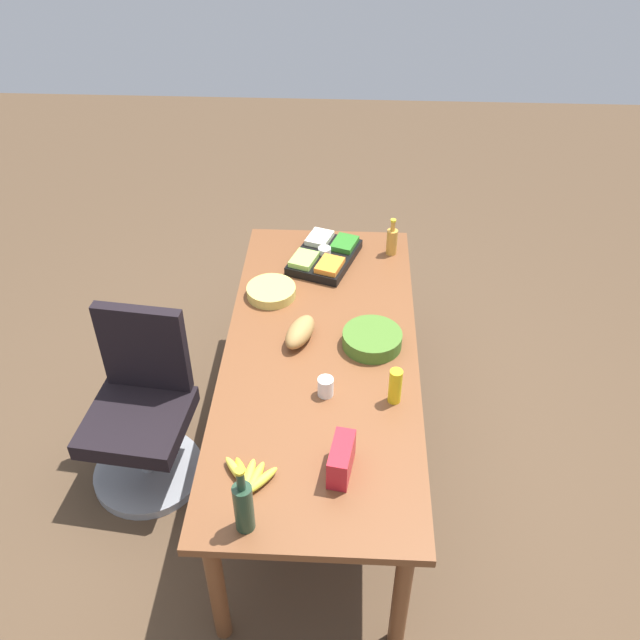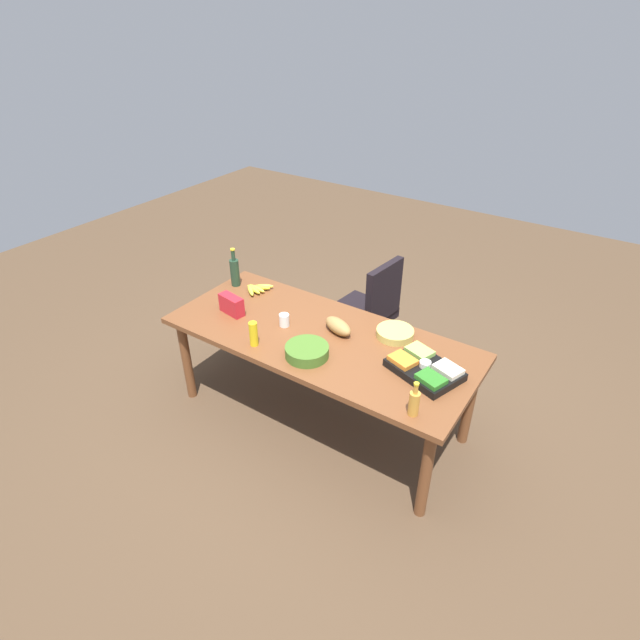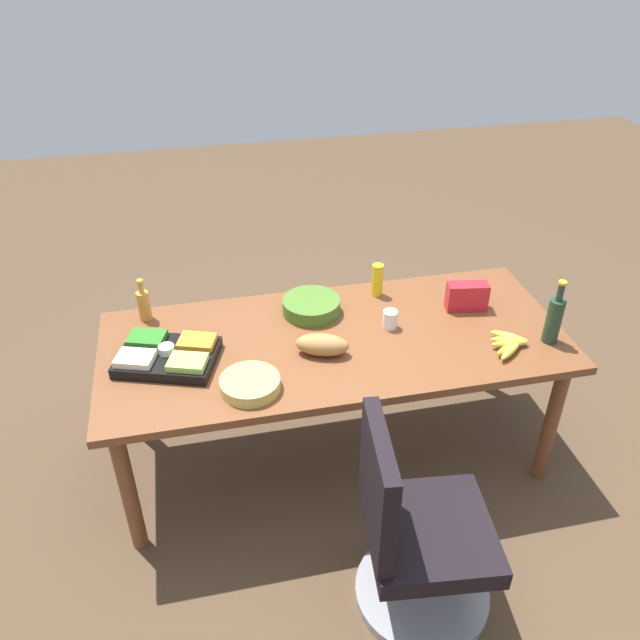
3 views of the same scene
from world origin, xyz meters
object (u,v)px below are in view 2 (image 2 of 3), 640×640
(office_chair, at_px, (365,321))
(wine_bottle, at_px, (235,271))
(conference_table, at_px, (320,344))
(chip_bowl, at_px, (395,333))
(salad_bowl, at_px, (307,351))
(dressing_bottle, at_px, (414,402))
(bread_loaf, at_px, (338,326))
(chip_bag_red, at_px, (232,305))
(mustard_bottle, at_px, (254,334))
(paper_cup, at_px, (284,320))
(banana_bunch, at_px, (257,288))
(veggie_tray, at_px, (425,368))

(office_chair, height_order, wine_bottle, wine_bottle)
(conference_table, relative_size, chip_bowl, 8.47)
(conference_table, distance_m, salad_bowl, 0.27)
(office_chair, distance_m, dressing_bottle, 1.64)
(office_chair, distance_m, bread_loaf, 0.91)
(chip_bag_red, height_order, wine_bottle, wine_bottle)
(chip_bowl, height_order, mustard_bottle, mustard_bottle)
(office_chair, distance_m, mustard_bottle, 1.31)
(wine_bottle, bearing_deg, chip_bag_red, -51.57)
(salad_bowl, height_order, mustard_bottle, mustard_bottle)
(mustard_bottle, bearing_deg, wine_bottle, 139.90)
(paper_cup, height_order, chip_bag_red, chip_bag_red)
(chip_bowl, distance_m, wine_bottle, 1.40)
(banana_bunch, bearing_deg, wine_bottle, -176.24)
(chip_bowl, height_order, veggie_tray, veggie_tray)
(banana_bunch, xyz_separation_m, dressing_bottle, (1.62, -0.60, 0.06))
(paper_cup, xyz_separation_m, bread_loaf, (0.36, 0.14, 0.01))
(office_chair, relative_size, dressing_bottle, 4.29)
(veggie_tray, bearing_deg, chip_bag_red, -174.96)
(office_chair, height_order, bread_loaf, office_chair)
(veggie_tray, distance_m, chip_bag_red, 1.46)
(office_chair, relative_size, chip_bowl, 3.68)
(banana_bunch, bearing_deg, mustard_bottle, -51.33)
(dressing_bottle, bearing_deg, paper_cup, 164.19)
(conference_table, bearing_deg, bread_loaf, 51.13)
(chip_bag_red, bearing_deg, paper_cup, 10.61)
(chip_bag_red, bearing_deg, salad_bowl, -9.55)
(chip_bag_red, xyz_separation_m, mustard_bottle, (0.40, -0.22, 0.02))
(bread_loaf, height_order, mustard_bottle, mustard_bottle)
(wine_bottle, bearing_deg, chip_bowl, 2.05)
(chip_bag_red, relative_size, mustard_bottle, 1.16)
(veggie_tray, bearing_deg, salad_bowl, -159.87)
(office_chair, xyz_separation_m, chip_bag_red, (-0.58, -0.99, 0.46))
(paper_cup, height_order, bread_loaf, bread_loaf)
(banana_bunch, height_order, mustard_bottle, mustard_bottle)
(conference_table, distance_m, wine_bottle, 1.01)
(chip_bowl, bearing_deg, veggie_tray, -38.30)
(chip_bowl, relative_size, veggie_tray, 0.51)
(bread_loaf, relative_size, chip_bag_red, 1.20)
(chip_bowl, xyz_separation_m, veggie_tray, (0.33, -0.26, 0.01))
(conference_table, distance_m, bread_loaf, 0.18)
(chip_bag_red, bearing_deg, mustard_bottle, -29.11)
(salad_bowl, height_order, veggie_tray, veggie_tray)
(conference_table, height_order, salad_bowl, salad_bowl)
(banana_bunch, distance_m, bread_loaf, 0.85)
(dressing_bottle, height_order, chip_bag_red, dressing_bottle)
(banana_bunch, xyz_separation_m, wine_bottle, (-0.21, -0.01, 0.10))
(bread_loaf, relative_size, mustard_bottle, 1.39)
(dressing_bottle, bearing_deg, chip_bowl, 124.09)
(dressing_bottle, relative_size, wine_bottle, 0.69)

